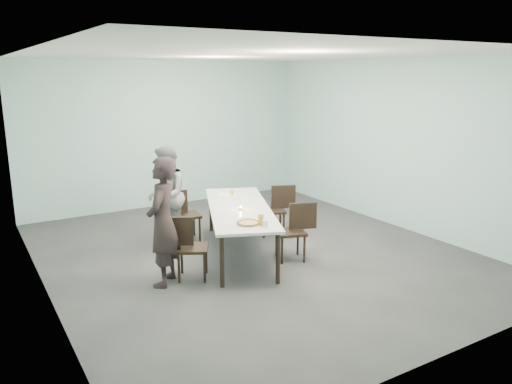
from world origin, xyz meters
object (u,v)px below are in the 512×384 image
water_tumbler (265,223)px  tealight (240,208)px  pizza (248,223)px  beer_glass (261,220)px  side_plate (247,216)px  table (239,211)px  chair_far_left (182,212)px  chair_far_right (277,206)px  amber_tumbler (232,193)px  diner_far (166,195)px  chair_near_left (186,243)px  chair_near_right (296,227)px  diner_near (163,222)px

water_tumbler → tealight: water_tumbler is taller
pizza → tealight: (0.27, 0.70, 0.00)m
beer_glass → tealight: size_ratio=2.68×
pizza → side_plate: size_ratio=1.89×
table → chair_far_left: bearing=116.9°
chair_far_right → pizza: chair_far_right is taller
amber_tumbler → side_plate: bearing=-109.1°
table → water_tumbler: bearing=-100.7°
diner_far → chair_far_left: bearing=96.4°
chair_far_right → pizza: bearing=68.2°
chair_far_right → amber_tumbler: chair_far_right is taller
table → diner_far: size_ratio=1.70×
pizza → tealight: tealight is taller
diner_far → beer_glass: size_ratio=10.77×
chair_far_right → beer_glass: beer_glass is taller
chair_near_left → chair_far_left: size_ratio=1.00×
amber_tumbler → table: bearing=-110.3°
table → amber_tumbler: amber_tumbler is taller
chair_far_left → chair_near_right: (1.12, -1.67, 0.00)m
pizza → diner_far: bearing=101.8°
table → side_plate: side_plate is taller
table → chair_far_left: chair_far_left is taller
table → tealight: tealight is taller
table → chair_near_left: bearing=-156.9°
pizza → amber_tumbler: amber_tumbler is taller
chair_near_left → chair_far_left: (0.57, 1.49, 0.00)m
chair_near_right → chair_far_right: size_ratio=1.00×
chair_far_left → chair_far_right: 1.63m
diner_near → tealight: bearing=142.7°
side_plate → water_tumbler: bearing=-94.0°
diner_far → pizza: size_ratio=4.75×
table → beer_glass: size_ratio=18.30×
diner_far → pizza: 2.00m
diner_near → pizza: 1.14m
chair_near_left → chair_near_right: (1.69, -0.18, 0.00)m
chair_near_right → beer_glass: beer_glass is taller
chair_near_right → side_plate: bearing=10.3°
pizza → amber_tumbler: size_ratio=4.25×
pizza → water_tumbler: size_ratio=3.78×
diner_near → chair_far_right: bearing=150.8°
diner_near → side_plate: (1.25, -0.04, -0.10)m
chair_far_right → diner_near: diner_near is taller
table → chair_near_right: (0.60, -0.64, -0.19)m
chair_near_right → amber_tumbler: chair_near_right is taller
diner_far → tealight: (0.68, -1.25, -0.04)m
diner_near → chair_near_right: bearing=124.3°
diner_near → water_tumbler: size_ratio=19.03×
diner_near → beer_glass: size_ratio=11.42×
chair_far_left → side_plate: 1.61m
tealight → chair_near_right: bearing=-36.4°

